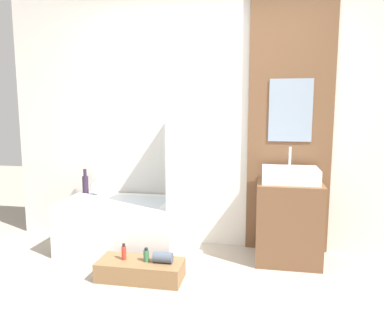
% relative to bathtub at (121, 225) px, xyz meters
% --- Properties ---
extents(ground_plane, '(12.00, 12.00, 0.00)m').
position_rel_bathtub_xyz_m(ground_plane, '(0.80, -1.20, -0.26)').
color(ground_plane, '#A39989').
extents(wall_tiled_back, '(4.20, 0.06, 2.60)m').
position_rel_bathtub_xyz_m(wall_tiled_back, '(0.80, 0.38, 1.04)').
color(wall_tiled_back, silver).
rests_on(wall_tiled_back, ground_plane).
extents(wall_wood_accent, '(0.80, 0.04, 2.60)m').
position_rel_bathtub_xyz_m(wall_wood_accent, '(1.61, 0.33, 1.05)').
color(wall_wood_accent, brown).
rests_on(wall_wood_accent, ground_plane).
extents(bathtub, '(1.15, 0.66, 0.51)m').
position_rel_bathtub_xyz_m(bathtub, '(0.00, 0.00, 0.00)').
color(bathtub, white).
rests_on(bathtub, ground_plane).
extents(glass_shower_screen, '(0.01, 0.60, 1.01)m').
position_rel_bathtub_xyz_m(glass_shower_screen, '(0.55, -0.01, 0.76)').
color(glass_shower_screen, silver).
rests_on(glass_shower_screen, bathtub).
extents(wooden_step_bench, '(0.71, 0.31, 0.16)m').
position_rel_bathtub_xyz_m(wooden_step_bench, '(0.39, -0.58, -0.18)').
color(wooden_step_bench, olive).
rests_on(wooden_step_bench, ground_plane).
extents(vanity_cabinet, '(0.58, 0.51, 0.74)m').
position_rel_bathtub_xyz_m(vanity_cabinet, '(1.61, 0.06, 0.11)').
color(vanity_cabinet, brown).
rests_on(vanity_cabinet, ground_plane).
extents(sink, '(0.50, 0.39, 0.31)m').
position_rel_bathtub_xyz_m(sink, '(1.61, 0.06, 0.55)').
color(sink, white).
rests_on(sink, vanity_cabinet).
extents(vase_tall_dark, '(0.06, 0.06, 0.26)m').
position_rel_bathtub_xyz_m(vase_tall_dark, '(-0.49, 0.25, 0.36)').
color(vase_tall_dark, '#2D1E33').
rests_on(vase_tall_dark, bathtub).
extents(vase_round_light, '(0.13, 0.13, 0.13)m').
position_rel_bathtub_xyz_m(vase_round_light, '(-0.35, 0.22, 0.32)').
color(vase_round_light, silver).
rests_on(vase_round_light, bathtub).
extents(bottle_soap_primary, '(0.04, 0.04, 0.14)m').
position_rel_bathtub_xyz_m(bottle_soap_primary, '(0.25, -0.58, -0.04)').
color(bottle_soap_primary, red).
rests_on(bottle_soap_primary, wooden_step_bench).
extents(bottle_soap_secondary, '(0.05, 0.05, 0.11)m').
position_rel_bathtub_xyz_m(bottle_soap_secondary, '(0.44, -0.58, -0.05)').
color(bottle_soap_secondary, '#38704C').
rests_on(bottle_soap_secondary, wooden_step_bench).
extents(towel_roll, '(0.16, 0.09, 0.09)m').
position_rel_bathtub_xyz_m(towel_roll, '(0.58, -0.58, -0.06)').
color(towel_roll, '#4C5666').
rests_on(towel_roll, wooden_step_bench).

